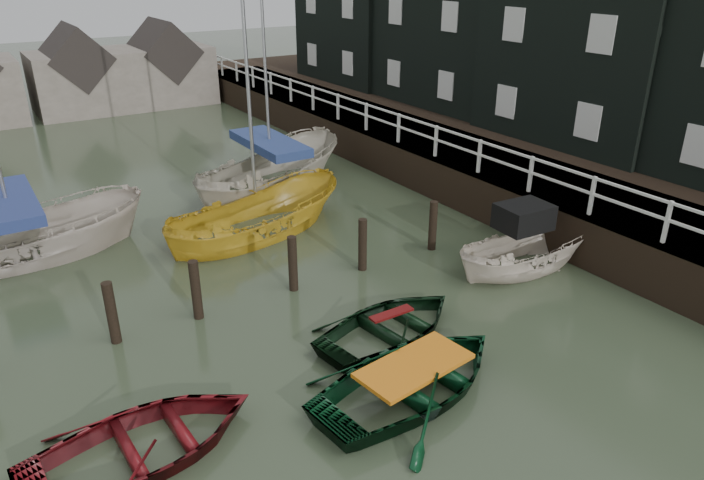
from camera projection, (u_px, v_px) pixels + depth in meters
ground at (311, 367)px, 12.34m from camera, size 120.00×120.00×0.00m
pier at (397, 145)px, 24.39m from camera, size 3.04×32.00×2.70m
land_strip at (498, 142)px, 27.40m from camera, size 14.00×38.00×1.50m
quay_houses at (538, 5)px, 24.03m from camera, size 6.52×28.14×10.01m
mooring_pilings at (201, 297)px, 13.89m from camera, size 13.72×0.22×1.80m
far_sheds at (75, 76)px, 31.92m from camera, size 14.00×4.08×4.39m
rowboat_red at (146, 455)px, 10.17m from camera, size 3.93×2.91×0.78m
rowboat_green at (413, 393)px, 11.62m from camera, size 4.50×3.47×0.86m
rowboat_dkgreen at (391, 335)px, 13.40m from camera, size 3.87×3.02×0.73m
motorboat at (524, 264)px, 16.29m from camera, size 4.25×1.82×2.48m
sailboat_b at (20, 255)px, 16.86m from camera, size 6.88×2.89×10.76m
sailboat_c at (258, 231)px, 18.44m from camera, size 6.33×3.48×10.85m
sailboat_d at (272, 185)px, 22.02m from camera, size 7.30×5.16×12.31m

